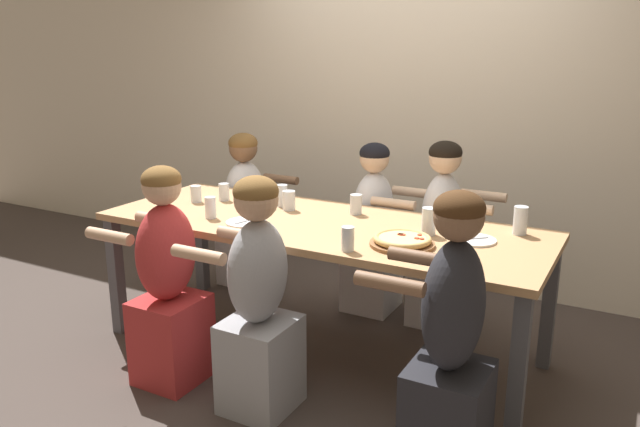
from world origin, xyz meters
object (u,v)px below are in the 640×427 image
(drinking_glass_c, at_px, (520,220))
(diner_far_center, at_px, (373,235))
(drinking_glass_i, at_px, (211,209))
(diner_near_center, at_px, (258,305))
(pizza_board_main, at_px, (402,241))
(drinking_glass_a, at_px, (196,195))
(drinking_glass_d, at_px, (282,197))
(diner_far_midright, at_px, (441,241))
(diner_far_left, at_px, (246,214))
(drinking_glass_h, at_px, (348,241))
(diner_near_midleft, at_px, (168,285))
(empty_plate_a, at_px, (474,240))
(drinking_glass_b, at_px, (356,206))
(diner_near_right, at_px, (450,347))
(empty_plate_b, at_px, (246,222))
(drinking_glass_g, at_px, (289,200))
(drinking_glass_e, at_px, (429,221))
(drinking_glass_f, at_px, (224,192))

(drinking_glass_c, distance_m, diner_far_center, 1.12)
(drinking_glass_i, bearing_deg, diner_near_center, -36.06)
(pizza_board_main, xyz_separation_m, drinking_glass_a, (-1.46, 0.21, 0.02))
(drinking_glass_d, distance_m, diner_far_center, 0.70)
(drinking_glass_a, height_order, drinking_glass_i, drinking_glass_i)
(diner_far_midright, relative_size, diner_far_left, 1.05)
(drinking_glass_h, height_order, diner_near_midleft, diner_near_midleft)
(empty_plate_a, relative_size, drinking_glass_c, 1.49)
(pizza_board_main, xyz_separation_m, empty_plate_a, (0.29, 0.24, -0.02))
(empty_plate_a, distance_m, drinking_glass_h, 0.66)
(drinking_glass_b, bearing_deg, diner_far_midright, 47.94)
(diner_far_center, bearing_deg, diner_near_right, 34.60)
(empty_plate_b, xyz_separation_m, diner_far_center, (0.38, 0.90, -0.26))
(drinking_glass_i, relative_size, diner_far_midright, 0.11)
(diner_far_center, bearing_deg, drinking_glass_b, 9.66)
(drinking_glass_h, xyz_separation_m, diner_far_midright, (0.14, 1.06, -0.28))
(pizza_board_main, xyz_separation_m, empty_plate_b, (-0.91, -0.04, -0.02))
(diner_near_midleft, bearing_deg, diner_near_right, -90.00)
(drinking_glass_c, distance_m, diner_near_midleft, 1.86)
(drinking_glass_h, distance_m, diner_near_right, 0.74)
(diner_near_right, bearing_deg, drinking_glass_i, 73.67)
(diner_far_left, bearing_deg, drinking_glass_h, 51.96)
(empty_plate_b, relative_size, diner_far_center, 0.20)
(pizza_board_main, bearing_deg, diner_near_midleft, -154.94)
(diner_near_right, relative_size, diner_far_left, 1.07)
(drinking_glass_g, distance_m, diner_far_center, 0.70)
(drinking_glass_b, bearing_deg, pizza_board_main, -43.18)
(diner_near_center, height_order, diner_near_right, diner_near_right)
(drinking_glass_g, height_order, diner_far_left, diner_far_left)
(drinking_glass_e, bearing_deg, drinking_glass_h, -120.10)
(drinking_glass_h, bearing_deg, drinking_glass_g, 141.25)
(pizza_board_main, relative_size, drinking_glass_f, 2.94)
(drinking_glass_e, bearing_deg, drinking_glass_a, -178.77)
(diner_near_center, height_order, diner_far_left, diner_near_center)
(empty_plate_b, xyz_separation_m, drinking_glass_b, (0.45, 0.47, 0.04))
(drinking_glass_a, relative_size, diner_far_midright, 0.09)
(drinking_glass_e, height_order, drinking_glass_h, drinking_glass_e)
(drinking_glass_e, height_order, diner_far_center, diner_far_center)
(drinking_glass_b, relative_size, drinking_glass_e, 0.81)
(drinking_glass_g, height_order, diner_near_right, diner_near_right)
(drinking_glass_g, bearing_deg, diner_far_left, 142.61)
(diner_far_left, bearing_deg, drinking_glass_a, 8.14)
(empty_plate_b, height_order, diner_near_center, diner_near_center)
(drinking_glass_h, bearing_deg, diner_far_left, 141.96)
(empty_plate_a, distance_m, drinking_glass_a, 1.75)
(drinking_glass_c, relative_size, diner_near_right, 0.12)
(drinking_glass_b, distance_m, diner_far_midright, 0.65)
(drinking_glass_f, height_order, diner_near_midleft, diner_near_midleft)
(drinking_glass_h, bearing_deg, diner_far_center, 107.23)
(empty_plate_b, height_order, diner_far_left, diner_far_left)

